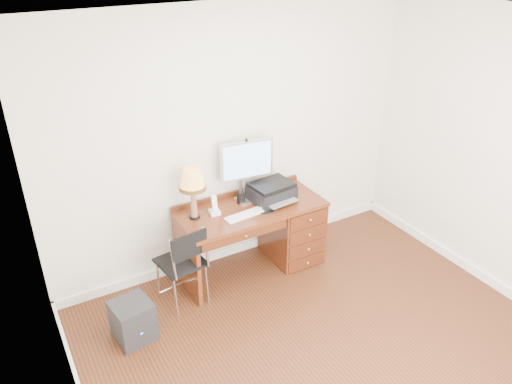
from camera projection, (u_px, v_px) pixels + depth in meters
ground at (330, 351)px, 4.33m from camera, size 4.00×4.00×0.00m
room_shell at (291, 305)px, 4.79m from camera, size 4.00×4.00×4.00m
desk at (277, 227)px, 5.35m from camera, size 1.50×0.67×0.75m
monitor at (246, 163)px, 5.02m from camera, size 0.56×0.20×0.64m
keyboard at (245, 215)px, 4.90m from camera, size 0.43×0.16×0.02m
mouse_pad at (264, 208)px, 5.01m from camera, size 0.21×0.21×0.04m
printer at (272, 192)px, 5.15m from camera, size 0.47×0.38×0.19m
leg_lamp at (192, 182)px, 4.68m from camera, size 0.26×0.26×0.53m
phone at (215, 209)px, 4.90m from camera, size 0.11×0.11×0.21m
pen_cup at (241, 198)px, 5.11m from camera, size 0.09×0.09×0.11m
chair at (183, 260)px, 4.64m from camera, size 0.46×0.46×0.86m
equipment_box at (133, 321)px, 4.39m from camera, size 0.37×0.37×0.38m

